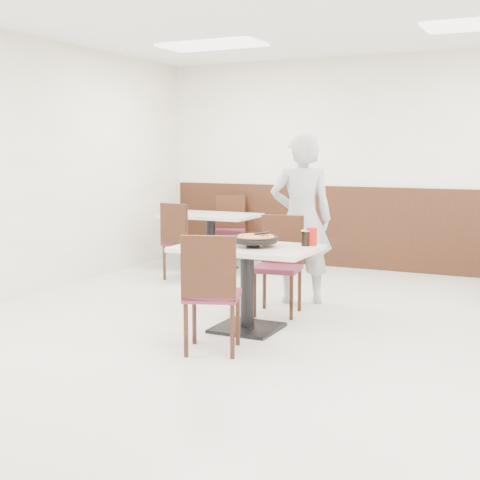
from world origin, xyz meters
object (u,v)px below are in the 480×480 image
at_px(pizza_pan, 255,242).
at_px(pizza, 256,239).
at_px(bg_chair_left_far, 230,230).
at_px(diner_person, 301,219).
at_px(bg_table_left, 211,242).
at_px(chair_far, 278,266).
at_px(red_cup, 312,237).
at_px(cola_glass, 306,239).
at_px(side_plate, 203,245).
at_px(bg_chair_left_near, 185,241).
at_px(main_table, 247,288).
at_px(chair_near, 212,292).

height_order(pizza_pan, pizza, pizza).
bearing_deg(bg_chair_left_far, diner_person, 108.54).
bearing_deg(diner_person, pizza_pan, 65.71).
height_order(pizza_pan, bg_table_left, pizza_pan).
xyz_separation_m(chair_far, red_cup, (0.48, -0.37, 0.35)).
xyz_separation_m(pizza_pan, cola_glass, (0.39, 0.22, 0.02)).
bearing_deg(pizza_pan, side_plate, -157.98).
relative_size(chair_far, red_cup, 5.94).
height_order(pizza_pan, side_plate, pizza_pan).
bearing_deg(red_cup, side_plate, -153.50).
bearing_deg(pizza, bg_chair_left_near, 135.06).
height_order(side_plate, cola_glass, cola_glass).
xyz_separation_m(pizza, cola_glass, (0.39, 0.21, 0.00)).
distance_m(pizza_pan, bg_chair_left_far, 3.55).
height_order(side_plate, bg_table_left, side_plate).
height_order(pizza, bg_table_left, pizza).
bearing_deg(side_plate, main_table, 23.13).
relative_size(main_table, diner_person, 0.68).
bearing_deg(pizza_pan, chair_near, -93.24).
distance_m(bg_chair_left_near, bg_chair_left_far, 1.31).
relative_size(chair_near, side_plate, 5.22).
bearing_deg(bg_chair_left_far, bg_table_left, 67.28).
xyz_separation_m(red_cup, bg_chair_left_far, (-2.21, 2.80, -0.35)).
height_order(chair_near, bg_chair_left_near, same).
relative_size(pizza_pan, red_cup, 2.47).
xyz_separation_m(chair_near, bg_chair_left_far, (-1.73, 3.77, 0.00)).
bearing_deg(pizza_pan, bg_chair_left_far, 120.09).
xyz_separation_m(chair_far, pizza_pan, (0.04, -0.63, 0.32)).
distance_m(pizza, side_plate, 0.46).
xyz_separation_m(cola_glass, diner_person, (-0.40, 0.97, 0.06)).
xyz_separation_m(side_plate, bg_chair_left_near, (-1.31, 1.92, -0.28)).
distance_m(chair_near, pizza, 0.80).
distance_m(pizza, bg_chair_left_far, 3.54).
distance_m(chair_near, cola_glass, 1.09).
bearing_deg(pizza_pan, cola_glass, 29.85).
height_order(pizza_pan, diner_person, diner_person).
relative_size(chair_near, bg_chair_left_near, 1.00).
xyz_separation_m(pizza, bg_table_left, (-1.75, 2.42, -0.44)).
bearing_deg(bg_chair_left_far, side_plate, 88.00).
height_order(pizza, diner_person, diner_person).
height_order(pizza, side_plate, pizza).
bearing_deg(chair_far, bg_chair_left_near, -42.03).
height_order(chair_near, pizza, chair_near).
height_order(cola_glass, bg_chair_left_far, bg_chair_left_far).
xyz_separation_m(chair_near, chair_far, (-0.00, 1.34, 0.00)).
relative_size(main_table, chair_far, 1.26).
relative_size(pizza, diner_person, 0.18).
distance_m(main_table, chair_far, 0.65).
distance_m(pizza, bg_chair_left_near, 2.48).
relative_size(pizza_pan, bg_table_left, 0.33).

